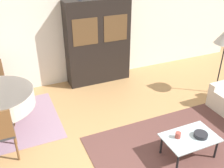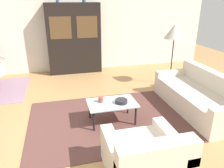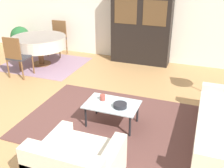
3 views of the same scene
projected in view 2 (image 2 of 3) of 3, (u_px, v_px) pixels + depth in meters
ground_plane at (55, 136)px, 3.62m from camera, size 14.00×14.00×0.00m
wall_back at (49, 27)px, 6.40m from camera, size 10.00×0.06×2.70m
area_rug at (111, 119)px, 4.12m from camera, size 2.99×2.13×0.01m
couch at (200, 97)px, 4.43m from camera, size 0.92×2.08×0.76m
armchair at (145, 159)px, 2.71m from camera, size 0.93×0.92×0.73m
coffee_table at (112, 104)px, 3.93m from camera, size 0.87×0.56×0.38m
display_cabinet at (74, 39)px, 6.45m from camera, size 1.54×0.44×2.03m
floor_lamp at (175, 33)px, 5.31m from camera, size 0.50×0.50×1.57m
cup at (101, 100)px, 3.91m from camera, size 0.09×0.09×0.10m
bowl at (121, 101)px, 3.88m from camera, size 0.22×0.22×0.06m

